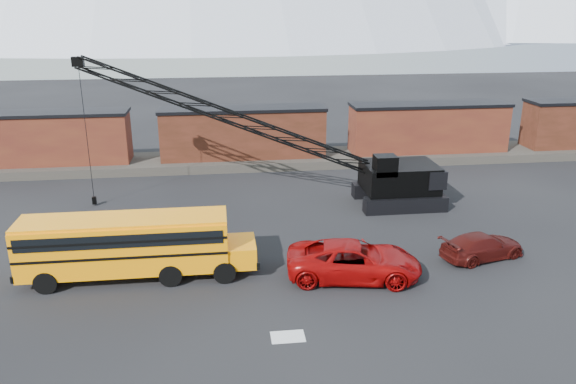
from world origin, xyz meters
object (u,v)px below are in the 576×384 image
at_px(crawler_crane, 246,123).
at_px(red_pickup, 354,260).
at_px(school_bus, 132,244).
at_px(maroon_suv, 482,246).

bearing_deg(crawler_crane, red_pickup, -67.69).
relative_size(red_pickup, crawler_crane, 0.28).
bearing_deg(school_bus, red_pickup, -7.31).
distance_m(maroon_suv, crawler_crane, 16.37).
relative_size(red_pickup, maroon_suv, 1.40).
bearing_deg(red_pickup, maroon_suv, -70.40).
height_order(red_pickup, maroon_suv, red_pickup).
bearing_deg(school_bus, crawler_crane, 57.98).
xyz_separation_m(red_pickup, crawler_crane, (-4.65, 11.32, 4.70)).
distance_m(school_bus, crawler_crane, 12.32).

